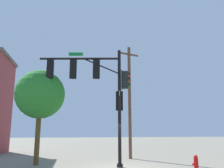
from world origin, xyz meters
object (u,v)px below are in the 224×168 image
(fire_hydrant, at_px, (196,163))
(tree_far, at_px, (40,95))
(signal_pole_assembly, at_px, (98,83))
(utility_pole, at_px, (130,98))

(fire_hydrant, height_order, tree_far, tree_far)
(signal_pole_assembly, distance_m, fire_hydrant, 7.20)
(signal_pole_assembly, xyz_separation_m, utility_pole, (-2.97, -3.67, -0.38))
(signal_pole_assembly, relative_size, tree_far, 1.18)
(signal_pole_assembly, bearing_deg, tree_far, -21.85)
(utility_pole, height_order, tree_far, utility_pole)
(signal_pole_assembly, height_order, utility_pole, utility_pole)
(signal_pole_assembly, distance_m, utility_pole, 4.73)
(signal_pole_assembly, height_order, fire_hydrant, signal_pole_assembly)
(utility_pole, xyz_separation_m, fire_hydrant, (-2.08, 5.93, -4.22))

